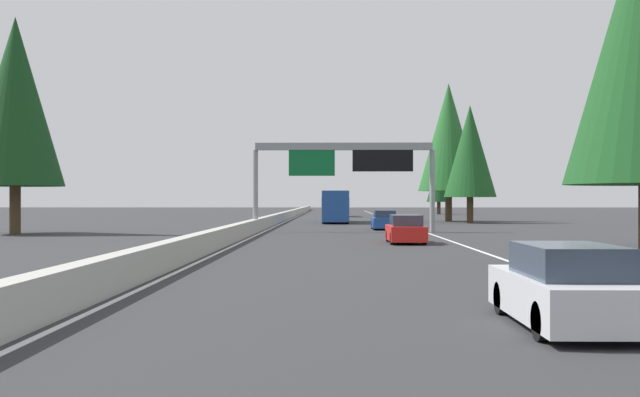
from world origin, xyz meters
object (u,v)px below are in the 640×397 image
sedan_distant_b (384,220)px  box_truck_mid_left (334,205)px  sign_gantry_overhead (346,161)px  sedan_mid_center (406,230)px  sedan_far_right (566,288)px  conifer_right_mid (470,151)px  conifer_right_far (449,137)px  conifer_right_distant (439,180)px  conifer_left_near (15,102)px  pickup_distant_a (333,208)px  bus_far_center (335,205)px  minivan_far_left (335,208)px

sedan_distant_b → box_truck_mid_left: bearing=4.8°
sign_gantry_overhead → sedan_mid_center: (-13.29, -2.83, -4.27)m
sedan_far_right → conifer_right_mid: conifer_right_mid is taller
sedan_far_right → box_truck_mid_left: box_truck_mid_left is taller
sedan_far_right → conifer_right_mid: bearing=-8.8°
sign_gantry_overhead → box_truck_mid_left: (48.48, 0.75, -3.34)m
sedan_mid_center → box_truck_mid_left: bearing=3.3°
sedan_distant_b → conifer_right_far: 24.52m
conifer_right_distant → conifer_left_near: (-68.97, 37.63, 3.42)m
pickup_distant_a → bus_far_center: 43.54m
sedan_mid_center → pickup_distant_a: size_ratio=0.79×
sedan_mid_center → conifer_right_distant: bearing=-9.3°
sign_gantry_overhead → box_truck_mid_left: sign_gantry_overhead is taller
sign_gantry_overhead → conifer_right_far: bearing=-23.0°
pickup_distant_a → conifer_right_distant: conifer_right_distant is taller
box_truck_mid_left → conifer_left_near: conifer_left_near is taller
sedan_far_right → pickup_distant_a: bearing=2.2°
sedan_distant_b → conifer_left_near: conifer_left_near is taller
conifer_left_near → bus_far_center: bearing=-40.2°
conifer_right_far → box_truck_mid_left: bearing=28.3°
minivan_far_left → sedan_far_right: bearing=-178.2°
conifer_right_mid → conifer_right_far: size_ratio=0.79×
pickup_distant_a → conifer_left_near: size_ratio=0.39×
box_truck_mid_left → minivan_far_left: bearing=-0.6°
conifer_right_mid → conifer_left_near: 41.66m
sedan_mid_center → pickup_distant_a: bearing=2.7°
sign_gantry_overhead → minivan_far_left: (74.56, 0.47, -4.00)m
sedan_mid_center → conifer_left_near: (10.18, 24.72, 8.05)m
conifer_right_far → minivan_far_left: bearing=13.6°
sign_gantry_overhead → bus_far_center: bearing=1.8°
sedan_mid_center → conifer_right_mid: (33.84, -9.52, 6.27)m
bus_far_center → conifer_left_near: bearing=139.8°
sedan_distant_b → conifer_right_mid: bearing=-30.6°
sign_gantry_overhead → box_truck_mid_left: size_ratio=1.49×
box_truck_mid_left → conifer_right_far: 26.18m
sedan_mid_center → sedan_far_right: bearing=-179.2°
box_truck_mid_left → conifer_right_mid: conifer_right_mid is taller
minivan_far_left → conifer_right_far: size_ratio=0.35×
sedan_mid_center → conifer_right_far: bearing=-11.9°
sedan_far_right → conifer_right_far: conifer_right_far is taller
conifer_right_far → bus_far_center: bearing=110.0°
pickup_distant_a → sedan_mid_center: bearing=-177.3°
sedan_far_right → pickup_distant_a: 104.52m
sign_gantry_overhead → conifer_right_distant: conifer_right_distant is taller
minivan_far_left → conifer_right_far: conifer_right_far is taller
bus_far_center → conifer_right_distant: 46.97m
bus_far_center → conifer_right_mid: 14.12m
sedan_far_right → sedan_mid_center: size_ratio=1.00×
sign_gantry_overhead → conifer_right_distant: (65.86, -15.74, 0.36)m
pickup_distant_a → bus_far_center: bus_far_center is taller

